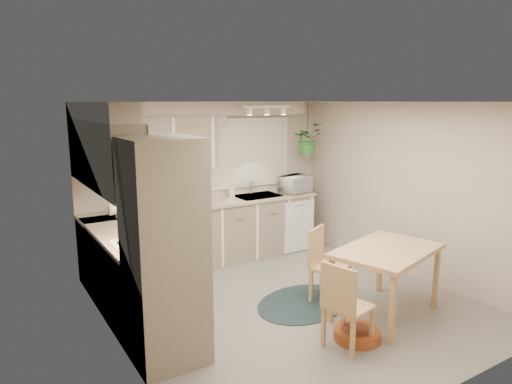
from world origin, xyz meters
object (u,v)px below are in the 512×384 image
at_px(dining_table, 385,282).
at_px(chair_back, 330,265).
at_px(microwave, 296,182).
at_px(pet_bed, 357,334).
at_px(braided_rug, 303,303).
at_px(chair_left, 349,304).

relative_size(dining_table, chair_back, 1.40).
xyz_separation_m(chair_back, microwave, (0.88, 1.89, 0.66)).
bearing_deg(microwave, pet_bed, -128.66).
bearing_deg(braided_rug, pet_bed, -92.99).
height_order(chair_left, chair_back, chair_back).
height_order(pet_bed, microwave, microwave).
distance_m(chair_left, braided_rug, 1.12).
relative_size(dining_table, microwave, 2.46).
height_order(chair_left, braided_rug, chair_left).
distance_m(chair_back, microwave, 2.19).
relative_size(dining_table, chair_left, 1.41).
bearing_deg(dining_table, chair_left, -160.80).
xyz_separation_m(braided_rug, pet_bed, (-0.05, -0.96, 0.05)).
xyz_separation_m(dining_table, chair_left, (-0.84, -0.29, 0.05)).
bearing_deg(pet_bed, braided_rug, 87.01).
relative_size(braided_rug, microwave, 2.51).
xyz_separation_m(chair_left, chair_back, (0.56, 0.92, 0.01)).
xyz_separation_m(dining_table, braided_rug, (-0.62, 0.71, -0.39)).
distance_m(chair_left, microwave, 3.23).
distance_m(dining_table, microwave, 2.69).
xyz_separation_m(chair_left, braided_rug, (0.22, 1.00, -0.44)).
height_order(chair_back, braided_rug, chair_back).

